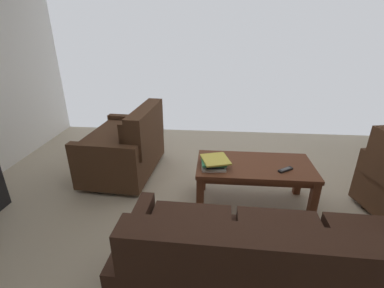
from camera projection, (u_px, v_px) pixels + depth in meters
ground_plane at (227, 219)px, 2.67m from camera, size 5.83×4.86×0.01m
sofa_main at (285, 272)px, 1.65m from camera, size 2.04×0.85×0.85m
loveseat_near at (127, 146)px, 3.36m from camera, size 0.86×1.16×0.87m
coffee_table at (254, 171)px, 2.73m from camera, size 1.15×0.58×0.47m
book_stack at (214, 162)px, 2.66m from camera, size 0.31×0.33×0.08m
tv_remote at (285, 170)px, 2.58m from camera, size 0.16×0.13×0.02m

